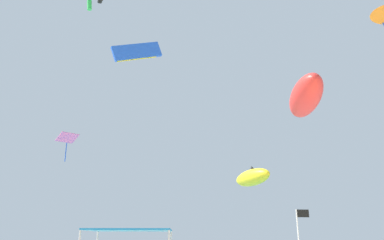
% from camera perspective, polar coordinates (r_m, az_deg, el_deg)
% --- Properties ---
extents(canopy_tent, '(3.08, 2.86, 2.55)m').
position_cam_1_polar(canopy_tent, '(14.84, -9.43, -16.65)').
color(canopy_tent, '#B2B2B7').
rests_on(canopy_tent, ground).
extents(kite_inflatable_yellow, '(3.75, 5.89, 2.10)m').
position_cam_1_polar(kite_inflatable_yellow, '(38.18, 9.19, -8.64)').
color(kite_inflatable_yellow, yellow).
extents(kite_diamond_pink, '(2.59, 2.58, 2.87)m').
position_cam_1_polar(kite_diamond_pink, '(41.24, -18.53, -2.76)').
color(kite_diamond_pink, pink).
extents(kite_parafoil_blue, '(4.47, 2.33, 2.91)m').
position_cam_1_polar(kite_parafoil_blue, '(34.71, -8.40, 10.27)').
color(kite_parafoil_blue, blue).
extents(kite_inflatable_red, '(3.03, 6.52, 2.47)m').
position_cam_1_polar(kite_inflatable_red, '(24.99, 16.92, 3.42)').
color(kite_inflatable_red, red).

